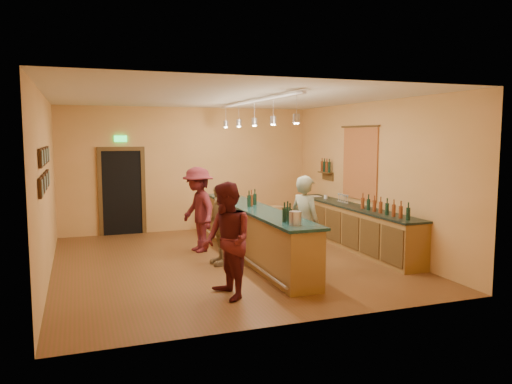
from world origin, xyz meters
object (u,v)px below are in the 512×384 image
object	(u,v)px
tasting_bar	(254,229)
bar_stool	(277,212)
back_counter	(353,226)
customer_b	(220,224)
bartender	(305,224)
customer_c	(198,209)
customer_a	(227,241)

from	to	relation	value
tasting_bar	bar_stool	xyz separation A→B (m)	(1.38, 2.20, -0.04)
back_counter	tasting_bar	size ratio (longest dim) A/B	0.89
customer_b	back_counter	bearing A→B (deg)	91.84
tasting_bar	customer_b	distance (m)	0.81
bartender	customer_c	distance (m)	2.66
bartender	back_counter	bearing A→B (deg)	-74.37
customer_b	bar_stool	size ratio (longest dim) A/B	2.21
back_counter	customer_a	distance (m)	4.34
customer_a	bar_stool	distance (m)	5.12
back_counter	customer_a	bearing A→B (deg)	-146.58
customer_c	bartender	bearing A→B (deg)	21.36
tasting_bar	bartender	world-z (taller)	bartender
bartender	customer_a	size ratio (longest dim) A/B	0.99
customer_a	bar_stool	size ratio (longest dim) A/B	2.53
bartender	customer_b	size ratio (longest dim) A/B	1.13
back_counter	customer_a	world-z (taller)	customer_a
tasting_bar	customer_b	size ratio (longest dim) A/B	3.27
tasting_bar	bartender	distance (m)	1.36
bartender	bar_stool	bearing A→B (deg)	-35.35
bartender	tasting_bar	bearing A→B (deg)	2.77
customer_a	bar_stool	bearing A→B (deg)	142.62
tasting_bar	customer_c	bearing A→B (deg)	132.41
back_counter	customer_c	xyz separation A→B (m)	(-3.30, 0.82, 0.42)
customer_b	bartender	bearing A→B (deg)	47.40
bartender	customer_a	bearing A→B (deg)	97.39
tasting_bar	customer_b	xyz separation A→B (m)	(-0.77, -0.20, 0.17)
back_counter	bar_stool	size ratio (longest dim) A/B	6.43
back_counter	bartender	bearing A→B (deg)	-142.72
customer_b	customer_c	world-z (taller)	customer_c
customer_a	customer_c	bearing A→B (deg)	167.87
tasting_bar	bar_stool	bearing A→B (deg)	57.84
back_counter	bar_stool	distance (m)	2.26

